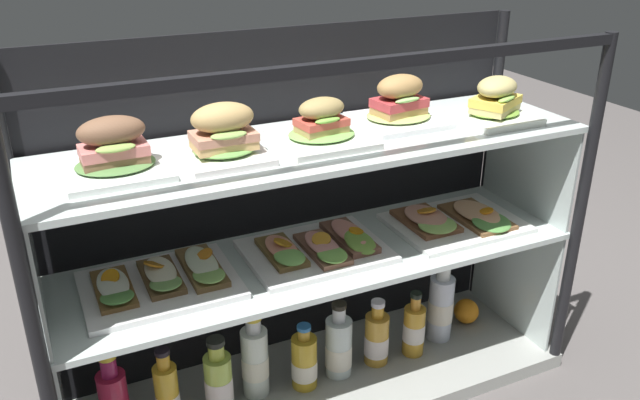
{
  "coord_description": "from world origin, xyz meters",
  "views": [
    {
      "loc": [
        -0.6,
        -1.29,
        1.21
      ],
      "look_at": [
        0.0,
        0.0,
        0.57
      ],
      "focal_mm": 36.82,
      "sensor_mm": 36.0,
      "label": 1
    }
  ],
  "objects_px": {
    "plated_roll_sandwich_mid_left": "(322,128)",
    "juice_bottle_back_left": "(167,396)",
    "plated_roll_sandwich_near_right_corner": "(495,103)",
    "juice_bottle_tucked_behind": "(376,338)",
    "plated_roll_sandwich_far_left": "(114,153)",
    "juice_bottle_back_center": "(414,329)",
    "open_sandwich_tray_far_left": "(455,220)",
    "juice_bottle_front_right_end": "(339,347)",
    "juice_bottle_near_post": "(255,360)",
    "orange_fruit_beside_bottles": "(466,311)",
    "open_sandwich_tray_left_of_center": "(319,248)",
    "juice_bottle_front_left_end": "(441,306)",
    "juice_bottle_front_second": "(219,383)",
    "juice_bottle_front_middle": "(304,362)",
    "open_sandwich_tray_right_of_center": "(162,280)",
    "plated_roll_sandwich_center": "(224,136)",
    "plated_roll_sandwich_left_of_center": "(399,106)"
  },
  "relations": [
    {
      "from": "juice_bottle_tucked_behind",
      "to": "open_sandwich_tray_left_of_center",
      "type": "bearing_deg",
      "value": -179.05
    },
    {
      "from": "juice_bottle_back_center",
      "to": "orange_fruit_beside_bottles",
      "type": "relative_size",
      "value": 2.63
    },
    {
      "from": "open_sandwich_tray_right_of_center",
      "to": "juice_bottle_front_right_end",
      "type": "height_order",
      "value": "open_sandwich_tray_right_of_center"
    },
    {
      "from": "plated_roll_sandwich_near_right_corner",
      "to": "juice_bottle_back_center",
      "type": "bearing_deg",
      "value": 169.97
    },
    {
      "from": "juice_bottle_front_right_end",
      "to": "juice_bottle_front_left_end",
      "type": "height_order",
      "value": "juice_bottle_front_left_end"
    },
    {
      "from": "plated_roll_sandwich_near_right_corner",
      "to": "juice_bottle_back_center",
      "type": "relative_size",
      "value": 0.9
    },
    {
      "from": "plated_roll_sandwich_mid_left",
      "to": "juice_bottle_near_post",
      "type": "height_order",
      "value": "plated_roll_sandwich_mid_left"
    },
    {
      "from": "plated_roll_sandwich_near_right_corner",
      "to": "open_sandwich_tray_right_of_center",
      "type": "bearing_deg",
      "value": 176.58
    },
    {
      "from": "plated_roll_sandwich_far_left",
      "to": "open_sandwich_tray_far_left",
      "type": "distance_m",
      "value": 0.91
    },
    {
      "from": "plated_roll_sandwich_center",
      "to": "orange_fruit_beside_bottles",
      "type": "relative_size",
      "value": 2.34
    },
    {
      "from": "plated_roll_sandwich_far_left",
      "to": "open_sandwich_tray_left_of_center",
      "type": "height_order",
      "value": "plated_roll_sandwich_far_left"
    },
    {
      "from": "orange_fruit_beside_bottles",
      "to": "open_sandwich_tray_right_of_center",
      "type": "bearing_deg",
      "value": -177.49
    },
    {
      "from": "juice_bottle_back_center",
      "to": "plated_roll_sandwich_center",
      "type": "bearing_deg",
      "value": -179.29
    },
    {
      "from": "juice_bottle_near_post",
      "to": "orange_fruit_beside_bottles",
      "type": "bearing_deg",
      "value": 2.19
    },
    {
      "from": "open_sandwich_tray_left_of_center",
      "to": "juice_bottle_front_right_end",
      "type": "bearing_deg",
      "value": 0.18
    },
    {
      "from": "plated_roll_sandwich_left_of_center",
      "to": "juice_bottle_front_middle",
      "type": "distance_m",
      "value": 0.71
    },
    {
      "from": "plated_roll_sandwich_far_left",
      "to": "open_sandwich_tray_left_of_center",
      "type": "bearing_deg",
      "value": 0.23
    },
    {
      "from": "open_sandwich_tray_left_of_center",
      "to": "open_sandwich_tray_far_left",
      "type": "bearing_deg",
      "value": -1.66
    },
    {
      "from": "open_sandwich_tray_far_left",
      "to": "juice_bottle_back_left",
      "type": "bearing_deg",
      "value": 179.12
    },
    {
      "from": "juice_bottle_back_left",
      "to": "juice_bottle_tucked_behind",
      "type": "relative_size",
      "value": 1.14
    },
    {
      "from": "juice_bottle_front_middle",
      "to": "orange_fruit_beside_bottles",
      "type": "relative_size",
      "value": 2.49
    },
    {
      "from": "open_sandwich_tray_right_of_center",
      "to": "open_sandwich_tray_far_left",
      "type": "height_order",
      "value": "open_sandwich_tray_right_of_center"
    },
    {
      "from": "juice_bottle_back_left",
      "to": "orange_fruit_beside_bottles",
      "type": "height_order",
      "value": "juice_bottle_back_left"
    },
    {
      "from": "plated_roll_sandwich_left_of_center",
      "to": "juice_bottle_tucked_behind",
      "type": "relative_size",
      "value": 1.04
    },
    {
      "from": "plated_roll_sandwich_mid_left",
      "to": "plated_roll_sandwich_near_right_corner",
      "type": "bearing_deg",
      "value": -4.09
    },
    {
      "from": "open_sandwich_tray_far_left",
      "to": "juice_bottle_front_right_end",
      "type": "height_order",
      "value": "open_sandwich_tray_far_left"
    },
    {
      "from": "plated_roll_sandwich_far_left",
      "to": "juice_bottle_tucked_behind",
      "type": "xyz_separation_m",
      "value": [
        0.63,
        0.0,
        -0.64
      ]
    },
    {
      "from": "plated_roll_sandwich_near_right_corner",
      "to": "juice_bottle_near_post",
      "type": "relative_size",
      "value": 0.74
    },
    {
      "from": "juice_bottle_near_post",
      "to": "plated_roll_sandwich_near_right_corner",
      "type": "bearing_deg",
      "value": -5.75
    },
    {
      "from": "open_sandwich_tray_left_of_center",
      "to": "juice_bottle_back_left",
      "type": "distance_m",
      "value": 0.51
    },
    {
      "from": "open_sandwich_tray_right_of_center",
      "to": "juice_bottle_near_post",
      "type": "relative_size",
      "value": 1.41
    },
    {
      "from": "juice_bottle_front_middle",
      "to": "juice_bottle_back_center",
      "type": "relative_size",
      "value": 0.95
    },
    {
      "from": "juice_bottle_front_second",
      "to": "juice_bottle_front_right_end",
      "type": "relative_size",
      "value": 0.98
    },
    {
      "from": "plated_roll_sandwich_near_right_corner",
      "to": "plated_roll_sandwich_center",
      "type": "bearing_deg",
      "value": 177.98
    },
    {
      "from": "plated_roll_sandwich_mid_left",
      "to": "juice_bottle_back_left",
      "type": "xyz_separation_m",
      "value": [
        -0.41,
        0.01,
        -0.62
      ]
    },
    {
      "from": "juice_bottle_front_middle",
      "to": "juice_bottle_front_left_end",
      "type": "height_order",
      "value": "juice_bottle_front_left_end"
    },
    {
      "from": "juice_bottle_back_left",
      "to": "plated_roll_sandwich_center",
      "type": "bearing_deg",
      "value": -5.58
    },
    {
      "from": "juice_bottle_near_post",
      "to": "orange_fruit_beside_bottles",
      "type": "xyz_separation_m",
      "value": [
        0.69,
        0.03,
        -0.06
      ]
    },
    {
      "from": "open_sandwich_tray_right_of_center",
      "to": "open_sandwich_tray_left_of_center",
      "type": "distance_m",
      "value": 0.38
    },
    {
      "from": "plated_roll_sandwich_near_right_corner",
      "to": "juice_bottle_back_left",
      "type": "bearing_deg",
      "value": 177.26
    },
    {
      "from": "plated_roll_sandwich_near_right_corner",
      "to": "juice_bottle_tucked_behind",
      "type": "distance_m",
      "value": 0.71
    },
    {
      "from": "juice_bottle_front_second",
      "to": "plated_roll_sandwich_far_left",
      "type": "bearing_deg",
      "value": 178.2
    },
    {
      "from": "plated_roll_sandwich_near_right_corner",
      "to": "open_sandwich_tray_far_left",
      "type": "height_order",
      "value": "plated_roll_sandwich_near_right_corner"
    },
    {
      "from": "plated_roll_sandwich_center",
      "to": "plated_roll_sandwich_left_of_center",
      "type": "distance_m",
      "value": 0.47
    },
    {
      "from": "plated_roll_sandwich_far_left",
      "to": "juice_bottle_back_center",
      "type": "bearing_deg",
      "value": -0.63
    },
    {
      "from": "open_sandwich_tray_right_of_center",
      "to": "orange_fruit_beside_bottles",
      "type": "distance_m",
      "value": 0.97
    },
    {
      "from": "open_sandwich_tray_right_of_center",
      "to": "juice_bottle_front_middle",
      "type": "xyz_separation_m",
      "value": [
        0.34,
        -0.02,
        -0.33
      ]
    },
    {
      "from": "juice_bottle_front_right_end",
      "to": "juice_bottle_front_left_end",
      "type": "distance_m",
      "value": 0.34
    },
    {
      "from": "juice_bottle_near_post",
      "to": "juice_bottle_back_center",
      "type": "height_order",
      "value": "juice_bottle_near_post"
    },
    {
      "from": "plated_roll_sandwich_mid_left",
      "to": "juice_bottle_back_center",
      "type": "height_order",
      "value": "plated_roll_sandwich_mid_left"
    }
  ]
}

